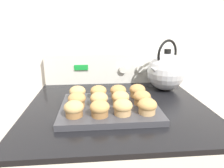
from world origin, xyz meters
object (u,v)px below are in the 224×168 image
at_px(muffin_r0_c1, 100,109).
at_px(muffin_r1_c3, 142,98).
at_px(muffin_r1_c0, 77,100).
at_px(muffin_r0_c3, 147,106).
at_px(muffin_r2_c1, 99,92).
at_px(muffin_r2_c2, 118,92).
at_px(muffin_r0_c0, 74,109).
at_px(muffin_r1_c1, 99,100).
at_px(tea_kettle, 166,71).
at_px(muffin_r2_c0, 78,93).
at_px(muffin_r0_c2, 123,107).
at_px(muffin_r1_c2, 120,98).
at_px(muffin_pan, 110,108).
at_px(muffin_r2_c3, 137,91).

relative_size(muffin_r0_c1, muffin_r1_c3, 1.00).
bearing_deg(muffin_r1_c0, muffin_r0_c3, -17.99).
bearing_deg(muffin_r2_c1, muffin_r2_c2, -0.26).
bearing_deg(muffin_r0_c0, muffin_r0_c1, -3.52).
bearing_deg(muffin_r1_c1, muffin_r0_c3, -25.15).
bearing_deg(tea_kettle, muffin_r2_c1, -156.41).
bearing_deg(muffin_r2_c0, muffin_r0_c1, -62.49).
distance_m(muffin_r0_c2, tea_kettle, 0.41).
distance_m(muffin_r0_c0, muffin_r1_c2, 0.19).
relative_size(muffin_r0_c3, muffin_r2_c0, 1.00).
distance_m(muffin_r1_c2, muffin_r2_c2, 0.08).
relative_size(muffin_r0_c1, muffin_r0_c2, 1.00).
bearing_deg(muffin_pan, muffin_r0_c1, -114.92).
height_order(muffin_r2_c2, tea_kettle, tea_kettle).
xyz_separation_m(muffin_r0_c1, muffin_r0_c2, (0.08, 0.00, 0.00)).
distance_m(muffin_r1_c3, muffin_r2_c3, 0.08).
xyz_separation_m(muffin_r0_c3, muffin_r2_c0, (-0.25, 0.16, 0.00)).
distance_m(muffin_r0_c0, muffin_r1_c1, 0.12).
bearing_deg(muffin_r2_c3, muffin_r0_c0, -147.01).
bearing_deg(muffin_r2_c3, muffin_r2_c1, -179.01).
relative_size(muffin_pan, muffin_r1_c2, 5.51).
bearing_deg(muffin_r0_c2, muffin_r1_c3, 43.52).
xyz_separation_m(muffin_r2_c0, muffin_r2_c3, (0.25, 0.00, 0.00)).
relative_size(muffin_pan, muffin_r1_c3, 5.51).
xyz_separation_m(muffin_r1_c1, muffin_r1_c2, (0.08, 0.01, 0.00)).
bearing_deg(muffin_r0_c2, muffin_r1_c1, 135.44).
distance_m(muffin_r1_c0, muffin_r1_c2, 0.17).
distance_m(muffin_pan, tea_kettle, 0.38).
height_order(muffin_r1_c1, muffin_r1_c2, same).
relative_size(muffin_r0_c1, muffin_r1_c2, 1.00).
bearing_deg(muffin_r1_c3, muffin_r2_c2, 136.43).
height_order(muffin_r1_c2, muffin_r1_c3, same).
xyz_separation_m(muffin_r0_c2, muffin_r1_c3, (0.09, 0.08, 0.00)).
bearing_deg(muffin_r2_c2, muffin_r1_c3, -43.57).
height_order(muffin_r2_c3, tea_kettle, tea_kettle).
height_order(muffin_r0_c1, muffin_r0_c3, same).
distance_m(muffin_r2_c0, muffin_r2_c2, 0.17).
distance_m(muffin_r0_c3, muffin_r1_c3, 0.08).
relative_size(muffin_pan, muffin_r2_c2, 5.51).
bearing_deg(muffin_r0_c2, muffin_r2_c3, 62.46).
distance_m(muffin_pan, muffin_r0_c3, 0.15).
relative_size(muffin_r0_c0, muffin_r1_c3, 1.00).
relative_size(muffin_r1_c1, muffin_r2_c0, 1.00).
bearing_deg(muffin_r1_c2, tea_kettle, 41.51).
bearing_deg(muffin_r2_c2, muffin_r2_c3, 2.24).
distance_m(muffin_r1_c2, muffin_r1_c3, 0.08).
bearing_deg(muffin_r0_c2, muffin_r2_c1, 116.29).
bearing_deg(muffin_r2_c1, muffin_r1_c3, -25.58).
bearing_deg(muffin_r2_c3, muffin_r0_c3, -89.87).
bearing_deg(muffin_r0_c3, muffin_r1_c0, 162.01).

